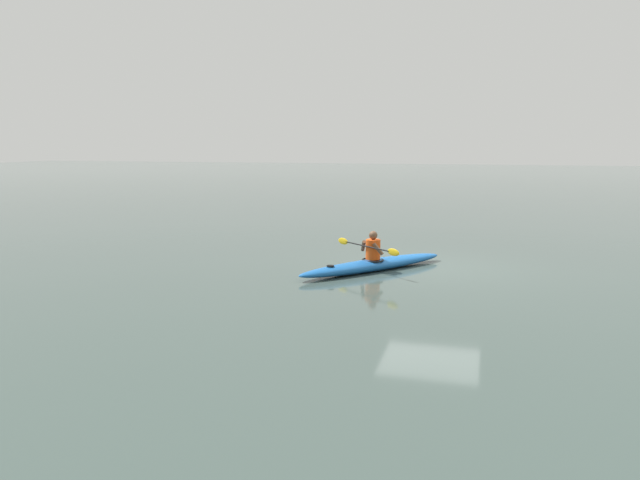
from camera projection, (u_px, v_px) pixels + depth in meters
name	position (u px, v px, depth m)	size (l,w,h in m)	color
ground_plane	(433.00, 268.00, 14.75)	(160.00, 160.00, 0.00)	#384742
kayak	(374.00, 265.00, 14.45)	(3.28, 3.88, 0.29)	#1959A5
kayaker	(372.00, 248.00, 14.35)	(1.83, 1.48, 0.71)	#E04C14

